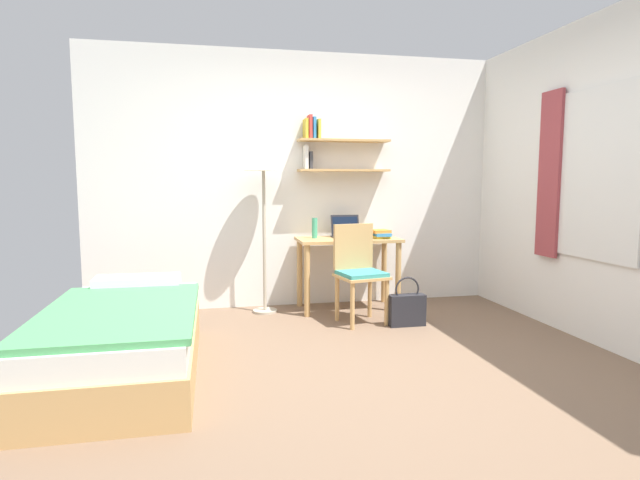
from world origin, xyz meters
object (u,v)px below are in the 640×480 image
desk_chair (359,269)px  desk (348,252)px  book_stack (380,234)px  handbag (407,309)px  standing_lamp (263,169)px  laptop (346,232)px  water_bottle (315,228)px  bed (124,339)px

desk_chair → desk: bearing=87.0°
book_stack → handbag: bearing=-86.3°
standing_lamp → handbag: standing_lamp is taller
desk_chair → laptop: bearing=87.1°
desk → desk_chair: (-0.03, -0.48, -0.09)m
water_bottle → bed: bearing=-136.9°
handbag → desk: bearing=116.8°
desk_chair → standing_lamp: (-0.81, 0.52, 0.92)m
desk → water_bottle: 0.42m
book_stack → bed: bearing=-148.7°
desk → water_bottle: size_ratio=4.97×
book_stack → handbag: 0.89m
desk_chair → standing_lamp: 1.33m
desk → standing_lamp: size_ratio=0.63×
book_stack → desk: bearing=168.2°
water_bottle → handbag: 1.23m
laptop → desk: bearing=-92.0°
desk_chair → bed: bearing=-153.5°
desk_chair → book_stack: size_ratio=3.63×
desk_chair → handbag: 0.56m
bed → water_bottle: (1.60, 1.49, 0.59)m
bed → book_stack: book_stack is taller
laptop → desk_chair: bearing=-92.9°
laptop → bed: bearing=-141.8°
standing_lamp → water_bottle: 0.77m
desk → laptop: 0.22m
desk → laptop: laptop is taller
bed → desk_chair: (1.90, 0.95, 0.25)m
desk_chair → water_bottle: size_ratio=4.40×
water_bottle → handbag: bearing=-48.1°
bed → book_stack: 2.68m
standing_lamp → handbag: (1.20, -0.74, -1.25)m
handbag → desk_chair: bearing=149.6°
water_bottle → desk_chair: bearing=-60.7°
laptop → water_bottle: laptop is taller
bed → laptop: size_ratio=6.15×
water_bottle → laptop: bearing=4.0°
water_bottle → handbag: size_ratio=0.46×
laptop → handbag: laptop is taller
handbag → standing_lamp: bearing=148.1°
standing_lamp → book_stack: size_ratio=6.52×
desk → standing_lamp: standing_lamp is taller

